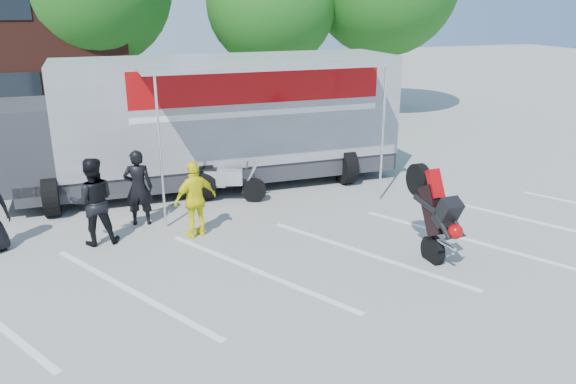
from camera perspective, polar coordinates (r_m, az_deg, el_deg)
ground at (r=10.22m, az=-2.71°, el=-10.55°), size 100.00×100.00×0.00m
parking_bay_lines at (r=11.07m, az=-4.21°, el=-8.11°), size 18.09×13.33×0.01m
tree_mid at (r=24.72m, az=-1.70°, el=18.61°), size 5.44×5.44×7.68m
transporter_truck at (r=16.30m, az=-7.32°, el=0.73°), size 11.29×5.45×3.59m
parked_motorcycle at (r=14.89m, az=-6.25°, el=-0.98°), size 2.26×1.36×1.13m
stunt_bike_rider at (r=12.32m, az=12.73°, el=-5.68°), size 0.91×1.82×2.10m
spectator_leather_b at (r=13.49m, az=-14.95°, el=0.43°), size 0.74×0.57×1.81m
spectator_leather_c at (r=12.66m, az=-19.17°, el=-0.92°), size 0.94×0.74×1.92m
spectator_hivis at (r=12.54m, az=-9.40°, el=-0.75°), size 1.10×0.73×1.73m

